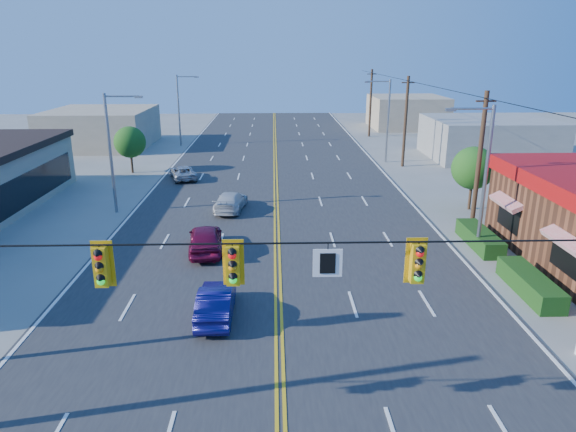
{
  "coord_description": "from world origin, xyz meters",
  "views": [
    {
      "loc": [
        -0.14,
        -11.99,
        10.59
      ],
      "look_at": [
        0.59,
        13.97,
        2.2
      ],
      "focal_mm": 32.0,
      "sensor_mm": 36.0,
      "label": 1
    }
  ],
  "objects_px": {
    "car_blue": "(216,304)",
    "car_silver": "(183,173)",
    "car_white": "(231,202)",
    "signal_span": "(276,284)",
    "car_magenta": "(206,240)"
  },
  "relations": [
    {
      "from": "signal_span",
      "to": "car_magenta",
      "type": "relative_size",
      "value": 5.51
    },
    {
      "from": "car_blue",
      "to": "car_white",
      "type": "height_order",
      "value": "car_blue"
    },
    {
      "from": "car_magenta",
      "to": "car_silver",
      "type": "relative_size",
      "value": 1.08
    },
    {
      "from": "signal_span",
      "to": "car_silver",
      "type": "bearing_deg",
      "value": 104.06
    },
    {
      "from": "car_blue",
      "to": "car_silver",
      "type": "distance_m",
      "value": 24.75
    },
    {
      "from": "signal_span",
      "to": "car_white",
      "type": "bearing_deg",
      "value": 97.84
    },
    {
      "from": "car_magenta",
      "to": "car_silver",
      "type": "distance_m",
      "value": 17.35
    },
    {
      "from": "signal_span",
      "to": "car_magenta",
      "type": "xyz_separation_m",
      "value": [
        -3.79,
        14.37,
        -4.13
      ]
    },
    {
      "from": "car_blue",
      "to": "car_magenta",
      "type": "bearing_deg",
      "value": -79.9
    },
    {
      "from": "car_white",
      "to": "signal_span",
      "type": "bearing_deg",
      "value": 105.55
    },
    {
      "from": "car_magenta",
      "to": "car_blue",
      "type": "relative_size",
      "value": 1.11
    },
    {
      "from": "car_blue",
      "to": "car_silver",
      "type": "height_order",
      "value": "car_blue"
    },
    {
      "from": "car_blue",
      "to": "car_white",
      "type": "relative_size",
      "value": 0.91
    },
    {
      "from": "car_magenta",
      "to": "car_silver",
      "type": "xyz_separation_m",
      "value": [
        -4.04,
        16.87,
        -0.18
      ]
    },
    {
      "from": "car_blue",
      "to": "car_silver",
      "type": "xyz_separation_m",
      "value": [
        -5.37,
        24.16,
        -0.09
      ]
    }
  ]
}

